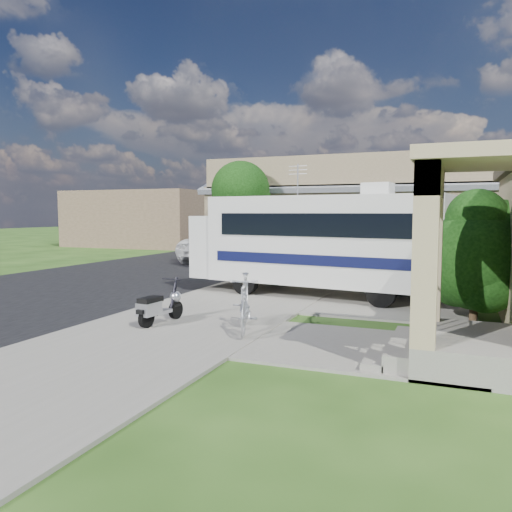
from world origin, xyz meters
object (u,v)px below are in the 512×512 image
at_px(scooter, 158,307).
at_px(garden_hose, 410,338).
at_px(shrub, 479,255).
at_px(motorhome, 318,240).
at_px(van, 274,237).
at_px(pickup_truck, 230,246).
at_px(bicycle, 245,305).

bearing_deg(scooter, garden_hose, 12.67).
bearing_deg(shrub, garden_hose, -118.40).
relative_size(motorhome, garden_hose, 19.59).
height_order(motorhome, garden_hose, motorhome).
distance_m(motorhome, van, 17.14).
distance_m(scooter, garden_hose, 5.21).
distance_m(pickup_truck, van, 7.47).
bearing_deg(pickup_truck, motorhome, 137.94).
bearing_deg(pickup_truck, scooter, 117.38).
height_order(shrub, pickup_truck, shrub).
distance_m(shrub, van, 21.14).
bearing_deg(garden_hose, bicycle, -171.74).
xyz_separation_m(motorhome, scooter, (-2.17, -5.15, -1.22)).
xyz_separation_m(motorhome, garden_hose, (2.99, -4.54, -1.56)).
relative_size(bicycle, van, 0.31).
xyz_separation_m(scooter, garden_hose, (5.17, 0.61, -0.34)).
bearing_deg(bicycle, shrub, 11.46).
bearing_deg(scooter, motorhome, 73.10).
distance_m(motorhome, garden_hose, 5.66).
relative_size(motorhome, bicycle, 4.02).
xyz_separation_m(scooter, van, (-4.83, 20.78, 0.46)).
xyz_separation_m(shrub, bicycle, (-4.43, -2.74, -0.95)).
xyz_separation_m(shrub, pickup_truck, (-10.90, 10.44, -0.73)).
bearing_deg(pickup_truck, van, -78.74).
relative_size(motorhome, shrub, 2.59).
bearing_deg(bicycle, motorhome, 67.37).
bearing_deg(scooter, bicycle, 10.15).
xyz_separation_m(bicycle, garden_hose, (3.20, 0.46, -0.49)).
distance_m(motorhome, pickup_truck, 10.58).
bearing_deg(motorhome, bicycle, -85.04).
bearing_deg(bicycle, scooter, 163.90).
bearing_deg(shrub, scooter, -155.72).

